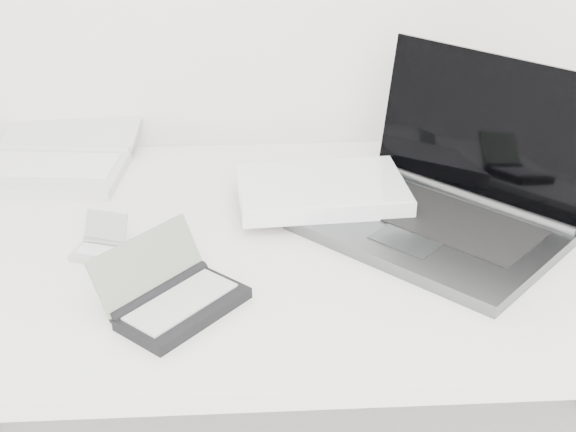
{
  "coord_description": "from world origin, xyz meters",
  "views": [
    {
      "loc": [
        -0.1,
        0.37,
        1.4
      ],
      "look_at": [
        -0.03,
        1.51,
        0.79
      ],
      "focal_mm": 50.0,
      "sensor_mm": 36.0,
      "label": 1
    }
  ],
  "objects": [
    {
      "name": "laptop_large",
      "position": [
        0.18,
        1.6,
        0.77
      ],
      "size": [
        0.6,
        0.52,
        0.28
      ],
      "rotation": [
        0.0,
        0.0,
        -0.78
      ],
      "color": "#535658",
      "rests_on": "desk"
    },
    {
      "name": "pda_silver",
      "position": [
        -0.34,
        1.51,
        0.74
      ],
      "size": [
        0.09,
        0.1,
        0.06
      ],
      "rotation": [
        0.0,
        0.0,
        -0.32
      ],
      "color": "silver",
      "rests_on": "desk"
    },
    {
      "name": "desk",
      "position": [
        0.0,
        1.55,
        0.68
      ],
      "size": [
        1.6,
        0.8,
        0.73
      ],
      "color": "white",
      "rests_on": "ground"
    },
    {
      "name": "netbook_open_white",
      "position": [
        -0.47,
        1.86,
        0.75
      ],
      "size": [
        0.31,
        0.39,
        0.06
      ],
      "rotation": [
        0.0,
        0.0,
        -0.11
      ],
      "color": "silver",
      "rests_on": "desk"
    },
    {
      "name": "palmtop_charcoal",
      "position": [
        -0.21,
        1.35,
        0.75
      ],
      "size": [
        0.23,
        0.23,
        0.1
      ],
      "rotation": [
        0.0,
        0.0,
        0.83
      ],
      "color": "black",
      "rests_on": "desk"
    }
  ]
}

